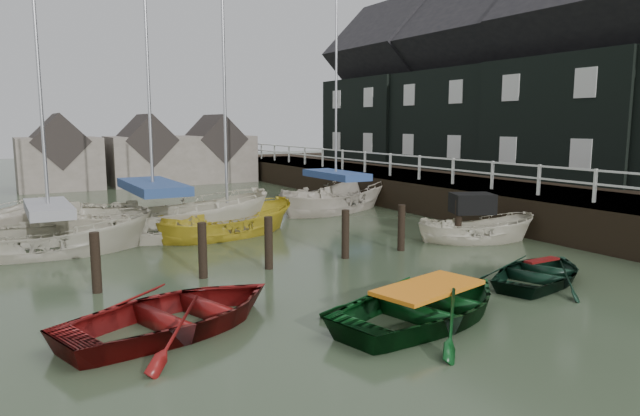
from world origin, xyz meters
TOP-DOWN VIEW (x-y plane):
  - ground at (0.00, 0.00)m, footprint 120.00×120.00m
  - pier at (9.48, 10.00)m, footprint 3.04×32.00m
  - land_strip at (15.00, 10.00)m, footprint 14.00×38.00m
  - quay_houses at (14.99, 8.66)m, footprint 6.52×28.14m
  - mooring_pilings at (-1.11, 3.00)m, footprint 13.72×0.22m
  - far_sheds at (0.83, 26.00)m, footprint 14.00×4.08m
  - rowboat_red at (-4.57, -0.23)m, footprint 5.18×4.34m
  - rowboat_green at (-0.18, -2.19)m, footprint 5.01×4.06m
  - rowboat_dkgreen at (4.04, -1.43)m, footprint 4.19×3.58m
  - motorboat at (6.11, 2.84)m, footprint 4.10×2.91m
  - sailboat_a at (-6.04, 7.81)m, footprint 5.99×2.75m
  - sailboat_b at (-2.79, 8.70)m, footprint 8.12×5.58m
  - sailboat_c at (-0.51, 7.85)m, footprint 5.58×3.03m
  - sailboat_d at (5.77, 11.00)m, footprint 7.24×4.75m

SIDE VIEW (x-z plane):
  - ground at x=0.00m, z-range 0.00..0.00m
  - land_strip at x=15.00m, z-range -0.75..0.75m
  - rowboat_red at x=-4.57m, z-range -0.46..0.46m
  - rowboat_green at x=-0.18m, z-range -0.46..0.46m
  - rowboat_dkgreen at x=4.04m, z-range -0.37..0.37m
  - sailboat_c at x=-0.51m, z-range -4.73..4.77m
  - sailboat_b at x=-2.79m, z-range -5.56..5.67m
  - sailboat_d at x=5.77m, z-range -6.18..6.31m
  - sailboat_a at x=-6.04m, z-range -5.08..5.21m
  - motorboat at x=6.11m, z-range -1.04..1.27m
  - mooring_pilings at x=-1.11m, z-range -0.40..1.40m
  - pier at x=9.48m, z-range -0.64..2.06m
  - far_sheds at x=0.83m, z-range -0.34..4.06m
  - quay_houses at x=14.99m, z-range 0.68..10.68m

